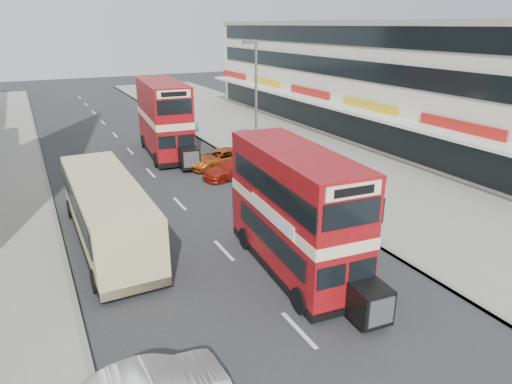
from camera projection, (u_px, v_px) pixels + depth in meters
ground at (337, 371)px, 12.62m from camera, size 160.00×160.00×0.00m
road_surface at (151, 173)px, 29.35m from camera, size 12.00×90.00×0.01m
pavement_right at (308, 150)px, 34.41m from camera, size 12.00×90.00×0.15m
kerb_left at (48, 186)px, 26.74m from camera, size 0.20×90.00×0.16m
kerb_right at (237, 160)px, 31.91m from camera, size 0.20×90.00×0.16m
commercial_row at (377, 79)px, 37.86m from camera, size 9.90×46.20×9.30m
street_lamp at (255, 95)px, 28.79m from camera, size 1.00×0.20×8.12m
bus_main at (295, 211)px, 17.04m from camera, size 2.88×8.56×4.63m
bus_second at (164, 118)px, 32.57m from camera, size 3.28×9.46×5.11m
coach at (107, 210)px, 19.46m from camera, size 2.63×9.92×2.62m
car_right_a at (234, 168)px, 28.33m from camera, size 4.23×2.16×1.18m
car_right_b at (220, 159)px, 30.30m from camera, size 4.67×2.57×1.24m
car_right_c at (178, 127)px, 39.66m from camera, size 3.53×1.57×1.18m
pedestrian_near at (315, 165)px, 27.35m from camera, size 0.83×0.74×1.88m
cyclist at (240, 163)px, 28.77m from camera, size 0.84×1.89×2.31m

